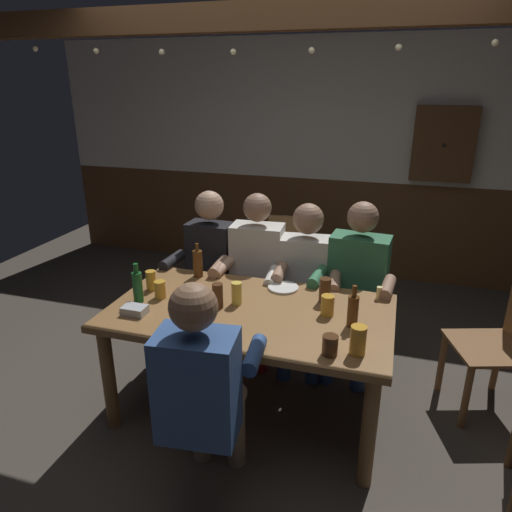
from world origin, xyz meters
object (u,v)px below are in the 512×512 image
person_0 (207,264)px  condiment_caddy (135,310)px  table_candle (379,293)px  person_2 (305,279)px  pint_glass_7 (187,318)px  chair_empty_near_left (502,344)px  pint_glass_5 (237,293)px  pint_glass_3 (218,296)px  person_3 (356,281)px  wall_dart_cabinet (444,144)px  pint_glass_4 (328,305)px  pint_glass_2 (330,345)px  pint_glass_1 (358,340)px  plate_0 (283,288)px  pint_glass_6 (325,290)px  pint_glass_0 (151,280)px  dining_table (250,324)px  bottle_2 (198,263)px  chair_empty_far_end (287,263)px  person_1 (255,269)px  bottle_3 (199,324)px  bottle_0 (353,310)px  person_4 (202,385)px  bottle_1 (138,286)px  pint_glass_8 (160,289)px

person_0 → condiment_caddy: (-0.06, -0.95, 0.07)m
table_candle → condiment_caddy: size_ratio=0.57×
person_2 → pint_glass_7: (-0.47, -0.99, 0.11)m
chair_empty_near_left → pint_glass_5: 1.69m
person_0 → pint_glass_3: person_0 is taller
person_2 → pint_glass_7: person_2 is taller
person_3 → wall_dart_cabinet: 1.98m
person_2 → condiment_caddy: bearing=43.0°
pint_glass_4 → pint_glass_2: bearing=-79.4°
pint_glass_4 → pint_glass_1: bearing=-60.6°
person_2 → plate_0: 0.36m
person_0 → pint_glass_6: person_0 is taller
pint_glass_1 → pint_glass_0: bearing=164.3°
pint_glass_5 → dining_table: bearing=-26.9°
condiment_caddy → pint_glass_5: bearing=29.7°
table_candle → wall_dart_cabinet: bearing=78.6°
bottle_2 → wall_dart_cabinet: (1.65, 2.06, 0.63)m
chair_empty_near_left → wall_dart_cabinet: wall_dart_cabinet is taller
dining_table → bottle_2: (-0.50, 0.38, 0.20)m
chair_empty_near_left → pint_glass_6: size_ratio=5.59×
chair_empty_far_end → pint_glass_5: size_ratio=6.16×
pint_glass_2 → pint_glass_3: (-0.72, 0.32, 0.03)m
person_2 → bottle_2: 0.78m
person_1 → bottle_3: bearing=87.8°
person_3 → pint_glass_1: bearing=100.8°
table_candle → bottle_0: size_ratio=0.33×
person_3 → pint_glass_4: person_3 is taller
pint_glass_2 → pint_glass_6: (-0.12, 0.58, 0.03)m
condiment_caddy → pint_glass_1: pint_glass_1 is taller
table_candle → pint_glass_1: (-0.07, -0.68, 0.04)m
pint_glass_0 → pint_glass_1: pint_glass_1 is taller
dining_table → pint_glass_4: size_ratio=13.73×
pint_glass_1 → pint_glass_3: bearing=162.4°
person_4 → wall_dart_cabinet: size_ratio=1.75×
pint_glass_5 → pint_glass_0: bearing=176.8°
bottle_0 → pint_glass_1: size_ratio=1.59×
bottle_2 → pint_glass_5: (0.40, -0.33, -0.03)m
pint_glass_6 → pint_glass_7: pint_glass_6 is taller
person_1 → bottle_0: person_1 is taller
table_candle → wall_dart_cabinet: size_ratio=0.11×
condiment_caddy → bottle_0: 1.26m
person_0 → bottle_1: (-0.12, -0.80, 0.15)m
person_4 → wall_dart_cabinet: (1.15, 3.15, 0.77)m
person_3 → pint_glass_0: 1.42m
pint_glass_7 → pint_glass_8: size_ratio=0.92×
person_0 → bottle_3: 1.18m
pint_glass_5 → plate_0: bearing=54.1°
pint_glass_5 → pint_glass_6: (0.51, 0.19, 0.01)m
pint_glass_1 → pint_glass_3: 0.90m
plate_0 → wall_dart_cabinet: wall_dart_cabinet is taller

